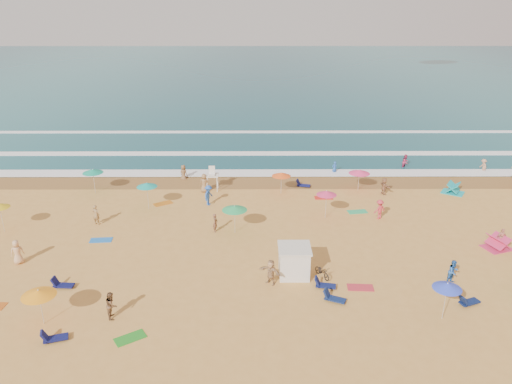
{
  "coord_description": "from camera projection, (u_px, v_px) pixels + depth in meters",
  "views": [
    {
      "loc": [
        -1.32,
        -35.17,
        17.91
      ],
      "look_at": [
        -1.16,
        6.0,
        1.5
      ],
      "focal_mm": 35.0,
      "sensor_mm": 36.0,
      "label": 1
    }
  ],
  "objects": [
    {
      "name": "wet_sand",
      "position": [
        267.0,
        182.0,
        50.91
      ],
      "size": [
        220.0,
        220.0,
        0.0
      ],
      "primitive_type": "plane",
      "color": "olive",
      "rests_on": "ground"
    },
    {
      "name": "beach_umbrellas",
      "position": [
        256.0,
        211.0,
        38.99
      ],
      "size": [
        62.73,
        28.86,
        0.75
      ],
      "color": "#14A298",
      "rests_on": "ground"
    },
    {
      "name": "ocean",
      "position": [
        260.0,
        75.0,
        117.33
      ],
      "size": [
        220.0,
        140.0,
        0.18
      ],
      "primitive_type": "cube",
      "color": "#0C4756",
      "rests_on": "ground"
    },
    {
      "name": "cabana_roof",
      "position": [
        295.0,
        248.0,
        33.37
      ],
      "size": [
        2.2,
        2.2,
        0.12
      ],
      "primitive_type": "cube",
      "color": "silver",
      "rests_on": "cabana"
    },
    {
      "name": "ground",
      "position": [
        271.0,
        238.0,
        39.3
      ],
      "size": [
        220.0,
        220.0,
        0.0
      ],
      "primitive_type": "plane",
      "color": "gold",
      "rests_on": "ground"
    },
    {
      "name": "popup_tents",
      "position": [
        473.0,
        211.0,
        42.74
      ],
      "size": [
        3.33,
        13.59,
        1.2
      ],
      "color": "#D22E60",
      "rests_on": "ground"
    },
    {
      "name": "lifeguard_stand",
      "position": [
        212.0,
        180.0,
        48.47
      ],
      "size": [
        1.2,
        1.2,
        2.1
      ],
      "primitive_type": null,
      "color": "white",
      "rests_on": "ground"
    },
    {
      "name": "cabana",
      "position": [
        294.0,
        262.0,
        33.77
      ],
      "size": [
        2.0,
        2.0,
        2.0
      ],
      "primitive_type": "cube",
      "color": "silver",
      "rests_on": "ground"
    },
    {
      "name": "towels",
      "position": [
        319.0,
        252.0,
        37.04
      ],
      "size": [
        44.33,
        22.82,
        0.03
      ],
      "color": "#C05818",
      "rests_on": "ground"
    },
    {
      "name": "beachgoers",
      "position": [
        297.0,
        207.0,
        42.94
      ],
      "size": [
        42.39,
        28.34,
        2.13
      ],
      "color": "brown",
      "rests_on": "ground"
    },
    {
      "name": "surf_foam",
      "position": [
        265.0,
        155.0,
        59.07
      ],
      "size": [
        200.0,
        18.7,
        0.05
      ],
      "color": "white",
      "rests_on": "ground"
    },
    {
      "name": "loungers",
      "position": [
        373.0,
        257.0,
        36.06
      ],
      "size": [
        46.5,
        24.52,
        0.34
      ],
      "color": "#0F124B",
      "rests_on": "ground"
    },
    {
      "name": "bicycle",
      "position": [
        322.0,
        272.0,
        33.71
      ],
      "size": [
        1.22,
        1.63,
        0.82
      ],
      "primitive_type": "imported",
      "rotation": [
        0.0,
        0.0,
        0.49
      ],
      "color": "black",
      "rests_on": "ground"
    }
  ]
}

